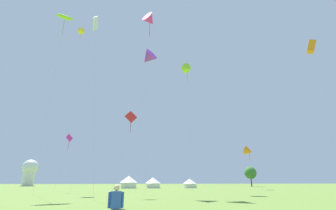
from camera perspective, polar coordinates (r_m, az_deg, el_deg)
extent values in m
cube|color=red|center=(33.78, -8.93, -2.85)|extent=(1.80, 0.68, 1.86)
cylinder|color=maroon|center=(33.46, -9.04, -5.10)|extent=(0.06, 0.06, 1.77)
cylinder|color=#B2B2B7|center=(31.68, -11.16, -11.45)|extent=(1.99, 2.34, 10.54)
cone|color=purple|center=(41.99, -4.86, 11.22)|extent=(3.78, 3.81, 3.09)
cylinder|color=#B2B2B7|center=(37.27, -5.16, -3.46)|extent=(0.11, 1.19, 22.28)
cone|color=yellow|center=(63.98, -20.20, 16.50)|extent=(2.08, 2.30, 2.04)
cylinder|color=#A79518|center=(63.29, -20.33, 15.54)|extent=(0.05, 0.05, 1.72)
cylinder|color=#B2B2B7|center=(55.46, -21.20, 0.70)|extent=(2.19, 0.77, 36.90)
cone|color=#99DB2D|center=(50.24, 4.62, 8.80)|extent=(2.10, 2.59, 2.68)
cylinder|color=olive|center=(49.48, 4.67, 7.01)|extent=(0.07, 0.07, 2.37)
cylinder|color=#B2B2B7|center=(45.33, 5.30, -4.67)|extent=(0.10, 1.59, 24.43)
cone|color=orange|center=(64.16, 18.95, -10.52)|extent=(3.30, 3.35, 2.72)
cylinder|color=#A75C11|center=(64.01, 19.08, -11.82)|extent=(0.07, 0.07, 1.77)
cylinder|color=#B2B2B7|center=(63.29, 20.31, -14.46)|extent=(1.31, 1.91, 9.12)
cube|color=white|center=(37.95, -17.10, 18.29)|extent=(0.48, 2.73, 2.71)
cylinder|color=#B2B2B7|center=(31.21, -17.31, 1.67)|extent=(2.26, 2.50, 23.81)
cone|color=#E02DA3|center=(52.38, -4.37, 19.74)|extent=(3.86, 3.84, 3.15)
cylinder|color=#9D2072|center=(50.98, -4.43, 17.67)|extent=(0.08, 0.08, 3.34)
cylinder|color=#B2B2B7|center=(43.25, -5.86, 2.52)|extent=(1.65, 1.76, 33.85)
cube|color=#E02DA3|center=(50.65, -22.72, -7.31)|extent=(1.06, 1.42, 1.67)
cylinder|color=#9D2072|center=(50.44, -22.91, -8.89)|extent=(0.05, 0.05, 1.97)
cylinder|color=#B2B2B7|center=(49.87, -24.27, -12.81)|extent=(1.35, 0.78, 10.02)
ellipsoid|color=#99DB2D|center=(51.83, -23.64, 18.85)|extent=(3.27, 2.19, 0.90)
cylinder|color=olive|center=(50.57, -23.97, 16.80)|extent=(0.07, 0.07, 3.32)
cylinder|color=#B2B2B7|center=(44.29, -26.43, 2.37)|extent=(0.22, 0.86, 31.64)
cube|color=orange|center=(53.68, 31.31, 11.94)|extent=(2.19, 2.01, 2.60)
cylinder|color=#B2B2B7|center=(47.91, 33.79, -1.26)|extent=(1.67, 1.88, 26.26)
cube|color=#2D51AD|center=(9.50, -12.46, -21.46)|extent=(0.40, 0.29, 0.60)
sphere|color=beige|center=(9.48, -12.28, -18.93)|extent=(0.22, 0.22, 0.22)
cylinder|color=#2D51AD|center=(9.51, -14.01, -21.36)|extent=(0.09, 0.09, 0.55)
cylinder|color=#2D51AD|center=(9.49, -10.91, -21.55)|extent=(0.09, 0.09, 0.55)
cube|color=white|center=(72.20, -9.51, -18.60)|extent=(4.12, 4.12, 1.55)
cone|color=white|center=(72.19, -9.44, -17.27)|extent=(5.15, 5.15, 1.80)
cube|color=white|center=(72.63, -3.66, -18.87)|extent=(3.62, 3.62, 1.36)
cone|color=white|center=(72.62, -3.63, -17.71)|extent=(4.53, 4.53, 1.59)
cube|color=white|center=(74.66, 5.29, -18.86)|extent=(3.23, 3.23, 1.21)
cone|color=white|center=(74.65, 5.26, -17.86)|extent=(4.04, 4.04, 1.41)
cylinder|color=white|center=(119.57, -30.66, -15.04)|extent=(4.80, 4.80, 6.00)
sphere|color=white|center=(119.70, -30.31, -12.87)|extent=(6.40, 6.40, 6.40)
cylinder|color=brown|center=(99.25, 19.48, -17.09)|extent=(0.44, 0.44, 3.43)
sphere|color=#33702D|center=(99.31, 19.28, -15.19)|extent=(4.55, 4.55, 4.55)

